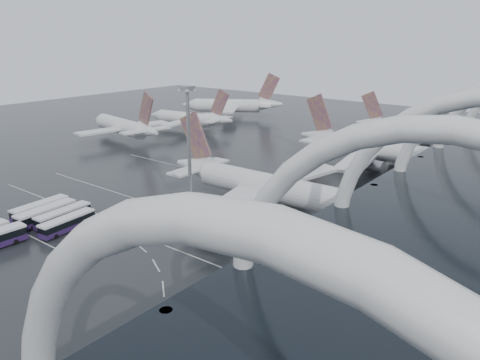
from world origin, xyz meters
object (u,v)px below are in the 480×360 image
Objects in this scene: airliner_gate_b at (382,151)px; jet_remote_far at (234,106)px; bus_row_near_c at (63,216)px; jet_remote_west at (125,127)px; gse_cart_belly_b at (323,225)px; jet_remote_mid at (191,119)px; bus_row_near_b at (46,214)px; floodlight_mast at (189,142)px; gse_cart_belly_e at (291,211)px; airliner_main at (271,188)px; gse_cart_belly_c at (240,216)px; gse_cart_belly_d at (354,230)px; bus_row_near_a at (40,209)px; bus_row_near_d at (68,223)px; airliner_gate_c at (422,129)px.

jet_remote_far reaches higher than airliner_gate_b.
airliner_gate_b is 93.00m from bus_row_near_c.
gse_cart_belly_b is at bearing 174.25° from jet_remote_west.
bus_row_near_b is at bearing 107.83° from jet_remote_mid.
floodlight_mast is 15.74× the size of gse_cart_belly_b.
airliner_main is at bearing -175.48° from gse_cart_belly_e.
airliner_main is 46.41m from bus_row_near_c.
airliner_main is 50.18m from bus_row_near_b.
floodlight_mast reaches higher than gse_cart_belly_e.
jet_remote_west reaches higher than gse_cart_belly_c.
jet_remote_west is at bearing 36.89° from bus_row_near_c.
jet_remote_far is 23.96× the size of gse_cart_belly_d.
floodlight_mast is at bearing 93.60° from jet_remote_far.
jet_remote_mid is at bearing 19.51° from bus_row_near_a.
bus_row_near_c is at bearing -147.99° from floodlight_mast.
jet_remote_far reaches higher than jet_remote_mid.
airliner_main reaches higher than jet_remote_mid.
gse_cart_belly_d is at bearing -61.63° from bus_row_near_c.
airliner_main is at bearing 172.77° from jet_remote_west.
bus_row_near_d reaches higher than gse_cart_belly_b.
bus_row_near_c is at bearing 141.85° from jet_remote_west.
airliner_gate_b is 28.21× the size of gse_cart_belly_e.
jet_remote_mid reaches higher than bus_row_near_d.
gse_cart_belly_c is (31.93, 27.69, -1.29)m from bus_row_near_b.
bus_row_near_a is at bearing -128.94° from airliner_gate_c.
airliner_main is at bearing 173.41° from gse_cart_belly_b.
gse_cart_belly_e is (5.55, 0.44, -4.65)m from airliner_main.
gse_cart_belly_b is at bearing -59.04° from bus_row_near_c.
floodlight_mast is at bearing -116.40° from airliner_gate_c.
airliner_gate_b reaches higher than gse_cart_belly_c.
floodlight_mast reaches higher than airliner_main.
gse_cart_belly_e is at bearing -55.26° from bus_row_near_a.
airliner_gate_c reaches higher than bus_row_near_a.
bus_row_near_d is at bearing 83.27° from jet_remote_far.
airliner_gate_c is 3.90× the size of bus_row_near_d.
gse_cart_belly_e is (31.66, 37.00, -1.11)m from bus_row_near_d.
airliner_gate_b reaches higher than gse_cart_belly_e.
gse_cart_belly_c is (83.56, -35.11, -4.69)m from jet_remote_west.
gse_cart_belly_b is at bearing 40.54° from floodlight_mast.
bus_row_near_d is 36.53m from gse_cart_belly_c.
gse_cart_belly_b is at bearing 105.16° from jet_remote_far.
floodlight_mast is at bearing -144.94° from gse_cart_belly_d.
bus_row_near_c is 6.88× the size of gse_cart_belly_d.
airliner_gate_b is 1.33× the size of jet_remote_far.
bus_row_near_c is 6.87× the size of gse_cart_belly_b.
airliner_main is 32.46× the size of gse_cart_belly_b.
bus_row_near_d is at bearing -126.38° from airliner_main.
bus_row_near_a is at bearing 78.92° from jet_remote_far.
floodlight_mast is 38.43m from gse_cart_belly_d.
jet_remote_mid reaches higher than gse_cart_belly_e.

